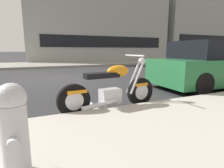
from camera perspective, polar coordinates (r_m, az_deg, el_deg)
ground_plane at (r=8.11m, az=-15.44°, el=1.66°), size 260.00×260.00×0.00m
sidewalk_far_curb at (r=20.16m, az=16.97°, el=6.87°), size 120.00×5.00×0.14m
parking_stall_stripe at (r=4.10m, az=-6.41°, el=-6.47°), size 0.12×2.20×0.01m
parked_motorcycle at (r=3.64m, az=-0.21°, el=-1.81°), size 2.10×0.62×1.10m
parked_car_behind_motorcycle at (r=6.82m, az=28.77°, el=4.95°), size 4.13×1.98×1.47m
fire_hydrant at (r=1.77m, az=-28.14°, el=-11.80°), size 0.24×0.36×0.80m
townhouse_far_uphill at (r=24.72m, az=-6.98°, el=18.28°), size 15.16×11.79×9.12m
townhouse_mid_block at (r=31.85m, az=19.07°, el=18.23°), size 10.68×11.67×11.53m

